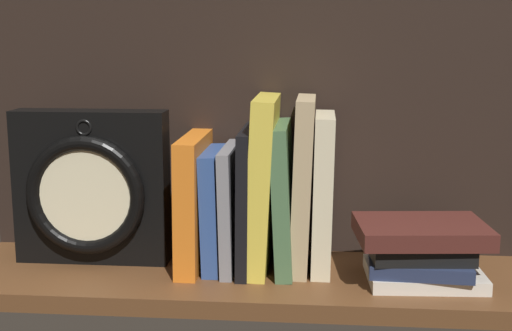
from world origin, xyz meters
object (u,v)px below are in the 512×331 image
object	(u,v)px
book_yellow_seinlanguage	(262,183)
framed_clock	(91,189)
book_cream_twain	(323,193)
book_blue_modern	(215,208)
book_orange_pandolfini	(194,201)
book_stack_side	(421,251)
book_green_romantic	(283,197)
book_black_skeptic	(244,198)
book_gray_chess	(230,207)
book_tan_shortstories	(303,184)

from	to	relation	value
book_yellow_seinlanguage	framed_clock	world-z (taller)	book_yellow_seinlanguage
book_cream_twain	framed_clock	world-z (taller)	framed_clock
book_blue_modern	book_yellow_seinlanguage	bearing A→B (deg)	0.00
book_orange_pandolfini	book_yellow_seinlanguage	size ratio (longest dim) A/B	0.77
book_orange_pandolfini	book_stack_side	xyz separation A→B (cm)	(32.56, -4.35, -5.27)
book_green_romantic	book_stack_side	xyz separation A→B (cm)	(19.36, -4.35, -6.25)
book_cream_twain	framed_clock	bearing A→B (deg)	-179.87
framed_clock	book_green_romantic	bearing A→B (deg)	0.16
book_yellow_seinlanguage	book_green_romantic	bearing A→B (deg)	0.00
book_black_skeptic	book_green_romantic	size ratio (longest dim) A/B	0.97
book_orange_pandolfini	book_stack_side	distance (cm)	33.27
book_gray_chess	book_yellow_seinlanguage	bearing A→B (deg)	0.00
book_tan_shortstories	framed_clock	world-z (taller)	book_tan_shortstories
book_orange_pandolfini	book_gray_chess	xyz separation A→B (cm)	(5.43, 0.00, -0.72)
book_blue_modern	framed_clock	size ratio (longest dim) A/B	0.76
book_blue_modern	framed_clock	xyz separation A→B (cm)	(-18.59, -0.08, 2.64)
book_orange_pandolfini	book_cream_twain	distance (cm)	18.98
book_green_romantic	book_yellow_seinlanguage	bearing A→B (deg)	180.00
book_blue_modern	book_black_skeptic	xyz separation A→B (cm)	(4.36, 0.00, 1.63)
book_gray_chess	framed_clock	world-z (taller)	framed_clock
book_black_skeptic	book_green_romantic	xyz separation A→B (cm)	(5.77, 0.00, 0.37)
book_blue_modern	book_black_skeptic	distance (cm)	4.65
book_tan_shortstories	framed_clock	bearing A→B (deg)	-179.86
book_green_romantic	book_cream_twain	bearing A→B (deg)	0.00
book_yellow_seinlanguage	book_stack_side	distance (cm)	24.26
book_blue_modern	book_black_skeptic	world-z (taller)	book_black_skeptic
book_cream_twain	book_yellow_seinlanguage	bearing A→B (deg)	180.00
book_orange_pandolfini	framed_clock	bearing A→B (deg)	-179.71
book_gray_chess	book_tan_shortstories	world-z (taller)	book_tan_shortstories
book_blue_modern	book_yellow_seinlanguage	xyz separation A→B (cm)	(7.07, 0.00, 3.91)
book_cream_twain	book_stack_side	bearing A→B (deg)	-17.68
book_gray_chess	book_stack_side	xyz separation A→B (cm)	(27.13, -4.35, -4.55)
book_black_skeptic	book_cream_twain	world-z (taller)	book_cream_twain
book_blue_modern	book_cream_twain	xyz separation A→B (cm)	(15.84, 0.00, 2.70)
book_orange_pandolfini	book_tan_shortstories	bearing A→B (deg)	0.00
book_orange_pandolfini	book_blue_modern	world-z (taller)	book_orange_pandolfini
book_blue_modern	book_stack_side	world-z (taller)	book_blue_modern
book_black_skeptic	book_cream_twain	size ratio (longest dim) A/B	0.91
book_yellow_seinlanguage	framed_clock	xyz separation A→B (cm)	(-25.65, -0.08, -1.27)
book_cream_twain	book_black_skeptic	bearing A→B (deg)	180.00
book_blue_modern	book_green_romantic	xyz separation A→B (cm)	(10.13, 0.00, 1.99)
book_gray_chess	book_stack_side	size ratio (longest dim) A/B	0.96
book_black_skeptic	book_yellow_seinlanguage	size ratio (longest dim) A/B	0.82
book_cream_twain	book_green_romantic	bearing A→B (deg)	180.00
book_blue_modern	book_cream_twain	distance (cm)	16.07
book_stack_side	book_orange_pandolfini	bearing A→B (deg)	172.39
book_black_skeptic	book_stack_side	xyz separation A→B (cm)	(25.13, -4.35, -5.89)
book_yellow_seinlanguage	book_tan_shortstories	world-z (taller)	same
book_green_romantic	book_gray_chess	bearing A→B (deg)	180.00
book_tan_shortstories	book_cream_twain	distance (cm)	3.17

